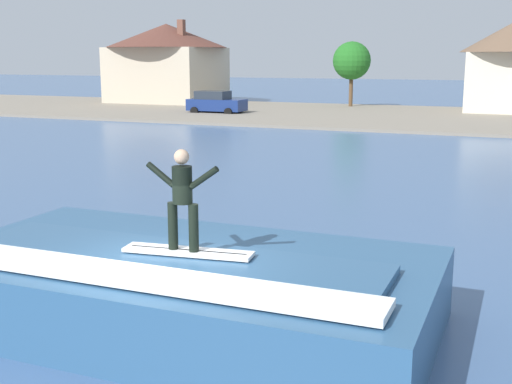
# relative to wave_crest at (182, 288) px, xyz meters

# --- Properties ---
(ground_plane) EXTENTS (260.00, 260.00, 0.00)m
(ground_plane) POSITION_rel_wave_crest_xyz_m (0.07, -0.90, -0.64)
(ground_plane) COLOR #405F8B
(wave_crest) EXTENTS (8.37, 4.48, 1.36)m
(wave_crest) POSITION_rel_wave_crest_xyz_m (0.00, 0.00, 0.00)
(wave_crest) COLOR #2F587F
(wave_crest) RESTS_ON ground_plane
(surfboard) EXTENTS (2.18, 0.69, 0.06)m
(surfboard) POSITION_rel_wave_crest_xyz_m (0.28, -0.27, 0.75)
(surfboard) COLOR white
(surfboard) RESTS_ON wave_crest
(surfer) EXTENTS (1.28, 0.32, 1.64)m
(surfer) POSITION_rel_wave_crest_xyz_m (0.23, -0.31, 1.69)
(surfer) COLOR black
(surfer) RESTS_ON surfboard
(shoreline_bank) EXTENTS (120.00, 21.16, 0.18)m
(shoreline_bank) POSITION_rel_wave_crest_xyz_m (0.07, 40.79, -0.55)
(shoreline_bank) COLOR gray
(shoreline_bank) RESTS_ON ground_plane
(car_near_shore) EXTENTS (4.51, 2.31, 1.86)m
(car_near_shore) POSITION_rel_wave_crest_xyz_m (-17.71, 38.07, 0.31)
(car_near_shore) COLOR navy
(car_near_shore) RESTS_ON ground_plane
(house_with_chimney) EXTENTS (11.79, 11.79, 7.91)m
(house_with_chimney) POSITION_rel_wave_crest_xyz_m (-27.71, 47.95, 3.64)
(house_with_chimney) COLOR beige
(house_with_chimney) RESTS_ON ground_plane
(tree_tall_bare) EXTENTS (3.32, 3.32, 5.84)m
(tree_tall_bare) POSITION_rel_wave_crest_xyz_m (-9.43, 48.46, 3.51)
(tree_tall_bare) COLOR brown
(tree_tall_bare) RESTS_ON ground_plane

